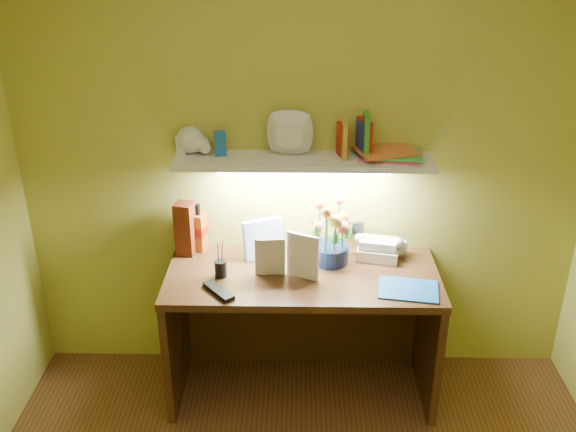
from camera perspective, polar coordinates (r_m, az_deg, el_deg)
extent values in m
cube|color=#371F0F|center=(3.50, 1.25, -10.46)|extent=(1.40, 0.60, 0.75)
cube|color=silver|center=(3.50, 9.79, -2.78)|extent=(0.10, 0.07, 0.09)
cube|color=#511E0D|center=(3.47, -9.11, -1.11)|extent=(0.11, 0.11, 0.30)
cylinder|color=black|center=(3.26, -6.03, -4.20)|extent=(0.07, 0.07, 0.15)
cube|color=black|center=(3.15, -6.20, -6.63)|extent=(0.17, 0.19, 0.02)
cube|color=blue|center=(3.22, 10.65, -6.43)|extent=(0.32, 0.26, 0.01)
imported|color=beige|center=(3.24, -2.97, -3.66)|extent=(0.15, 0.02, 0.21)
imported|color=white|center=(3.24, -0.16, -3.22)|extent=(0.17, 0.10, 0.25)
cube|color=white|center=(3.22, 1.40, 4.90)|extent=(1.30, 0.25, 0.03)
imported|color=white|center=(3.25, -8.42, 6.13)|extent=(0.18, 0.18, 0.11)
imported|color=white|center=(3.24, -7.32, 5.88)|extent=(0.11, 0.11, 0.08)
imported|color=white|center=(3.20, 0.09, 5.64)|extent=(0.25, 0.25, 0.06)
cube|color=white|center=(3.29, -9.46, 6.25)|extent=(0.05, 0.04, 0.10)
cube|color=blue|center=(3.25, -6.06, 6.43)|extent=(0.07, 0.06, 0.13)
cube|color=#AE1F0E|center=(3.22, 4.84, 6.72)|extent=(0.06, 0.12, 0.17)
cube|color=gold|center=(3.20, 4.99, 6.77)|extent=(0.03, 0.12, 0.19)
cube|color=#243495|center=(3.22, 6.64, 6.77)|extent=(0.06, 0.13, 0.18)
cube|color=#2F882A|center=(3.21, 6.94, 7.10)|extent=(0.03, 0.15, 0.22)
cube|color=#AE1F0E|center=(3.22, 6.78, 6.88)|extent=(0.07, 0.14, 0.19)
cube|color=#E14B80|center=(3.27, 9.08, 5.33)|extent=(0.33, 0.27, 0.01)
cube|color=#52D55C|center=(3.26, 9.33, 5.50)|extent=(0.30, 0.23, 0.01)
cube|color=orange|center=(3.26, 8.73, 5.79)|extent=(0.34, 0.29, 0.01)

